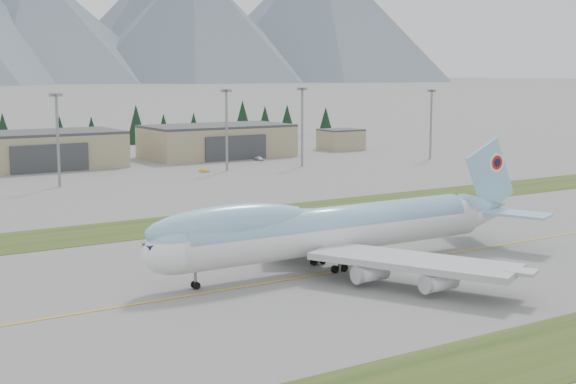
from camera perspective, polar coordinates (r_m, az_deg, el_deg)
ground at (r=122.88m, az=8.71°, el=-4.80°), size 7000.00×7000.00×0.00m
grass_strip_far at (r=158.79m, az=-2.01°, el=-1.69°), size 400.00×18.00×0.08m
taxiway_line_main at (r=122.88m, az=8.71°, el=-4.80°), size 400.00×0.40×0.02m
boeing_747_freighter at (r=115.67m, az=3.20°, el=-2.61°), size 66.03×57.53×17.55m
hangar_center at (r=249.19m, az=-17.40°, el=2.87°), size 48.00×26.60×10.80m
hangar_right at (r=270.88m, az=-5.05°, el=3.65°), size 48.00×26.60×10.80m
control_shed at (r=295.70m, az=3.78°, el=3.75°), size 14.00×12.00×7.60m
floodlight_masts at (r=233.01m, az=-1.46°, el=5.55°), size 126.21×10.23×23.68m
service_vehicle_b at (r=229.60m, az=-5.98°, el=1.42°), size 3.20×2.68×1.03m
service_vehicle_c at (r=258.79m, az=-2.07°, el=2.25°), size 1.96×4.41×1.26m
conifer_belt at (r=309.89m, az=-19.64°, el=4.14°), size 272.79×15.32×16.54m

